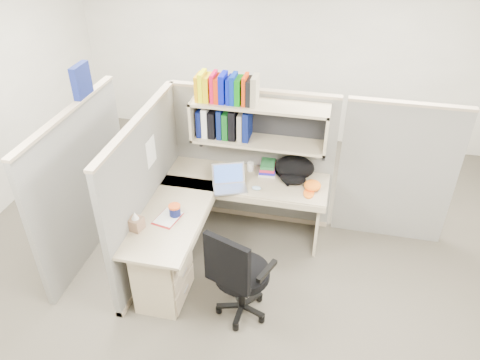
% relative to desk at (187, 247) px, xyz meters
% --- Properties ---
extents(ground, '(6.00, 6.00, 0.00)m').
position_rel_desk_xyz_m(ground, '(0.41, 0.29, -0.44)').
color(ground, '#353129').
rests_on(ground, ground).
extents(room_shell, '(6.00, 6.00, 6.00)m').
position_rel_desk_xyz_m(room_shell, '(0.41, 0.29, 1.18)').
color(room_shell, '#B5B1A4').
rests_on(room_shell, ground).
extents(cubicle, '(3.79, 1.84, 1.95)m').
position_rel_desk_xyz_m(cubicle, '(0.04, 0.74, 0.47)').
color(cubicle, slate).
rests_on(cubicle, ground).
extents(desk, '(1.74, 1.75, 0.73)m').
position_rel_desk_xyz_m(desk, '(0.00, 0.00, 0.00)').
color(desk, tan).
rests_on(desk, ground).
extents(laptop, '(0.44, 0.44, 0.24)m').
position_rel_desk_xyz_m(laptop, '(0.28, 0.64, 0.41)').
color(laptop, '#B8B9BD').
rests_on(laptop, desk).
extents(backpack, '(0.50, 0.44, 0.25)m').
position_rel_desk_xyz_m(backpack, '(0.90, 0.96, 0.41)').
color(backpack, black).
rests_on(backpack, desk).
extents(orange_cap, '(0.23, 0.24, 0.10)m').
position_rel_desk_xyz_m(orange_cap, '(1.11, 0.82, 0.34)').
color(orange_cap, orange).
rests_on(orange_cap, desk).
extents(snack_canister, '(0.12, 0.12, 0.11)m').
position_rel_desk_xyz_m(snack_canister, '(-0.13, 0.10, 0.35)').
color(snack_canister, '#0D154E').
rests_on(snack_canister, desk).
extents(tissue_box, '(0.14, 0.14, 0.19)m').
position_rel_desk_xyz_m(tissue_box, '(-0.41, -0.17, 0.39)').
color(tissue_box, '#906B51').
rests_on(tissue_box, desk).
extents(mouse, '(0.11, 0.08, 0.04)m').
position_rel_desk_xyz_m(mouse, '(0.55, 0.69, 0.31)').
color(mouse, '#9CC2DD').
rests_on(mouse, desk).
extents(paper_cup, '(0.07, 0.07, 0.10)m').
position_rel_desk_xyz_m(paper_cup, '(0.41, 1.04, 0.34)').
color(paper_cup, white).
rests_on(paper_cup, desk).
extents(book_stack, '(0.20, 0.26, 0.12)m').
position_rel_desk_xyz_m(book_stack, '(0.60, 1.05, 0.35)').
color(book_stack, gray).
rests_on(book_stack, desk).
extents(loose_paper, '(0.24, 0.29, 0.00)m').
position_rel_desk_xyz_m(loose_paper, '(-0.18, 0.05, 0.29)').
color(loose_paper, silver).
rests_on(loose_paper, desk).
extents(task_chair, '(0.61, 0.56, 1.05)m').
position_rel_desk_xyz_m(task_chair, '(0.60, -0.34, -0.07)').
color(task_chair, black).
rests_on(task_chair, ground).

